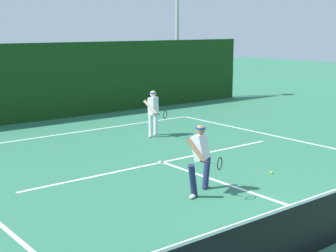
{
  "coord_description": "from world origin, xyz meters",
  "views": [
    {
      "loc": [
        -8.43,
        -4.67,
        3.8
      ],
      "look_at": [
        0.32,
        6.38,
        1.0
      ],
      "focal_mm": 53.19,
      "sensor_mm": 36.0,
      "label": 1
    }
  ],
  "objects": [
    {
      "name": "court_line_centre",
      "position": [
        0.0,
        3.2,
        0.0
      ],
      "size": [
        0.1,
        6.4,
        0.01
      ],
      "primitive_type": "cube",
      "color": "white",
      "rests_on": "ground_plane"
    },
    {
      "name": "tennis_ball",
      "position": [
        -2.27,
        1.38,
        0.03
      ],
      "size": [
        0.07,
        0.07,
        0.07
      ],
      "primitive_type": "sphere",
      "color": "#D1E033",
      "rests_on": "ground_plane"
    },
    {
      "name": "player_far",
      "position": [
        1.89,
        9.19,
        0.9
      ],
      "size": [
        0.69,
        0.94,
        1.63
      ],
      "rotation": [
        0.0,
        0.0,
        3.63
      ],
      "color": "silver",
      "rests_on": "ground_plane"
    },
    {
      "name": "light_pole",
      "position": [
        8.62,
        16.08,
        4.69
      ],
      "size": [
        0.55,
        0.44,
        7.68
      ],
      "color": "#9EA39E",
      "rests_on": "ground_plane"
    },
    {
      "name": "back_fence_windscreen",
      "position": [
        0.0,
        14.52,
        1.59
      ],
      "size": [
        22.51,
        0.12,
        3.19
      ],
      "primitive_type": "cube",
      "color": "#133913",
      "rests_on": "ground_plane"
    },
    {
      "name": "court_line_service",
      "position": [
        0.0,
        6.24,
        0.0
      ],
      "size": [
        8.65,
        0.1,
        0.01
      ],
      "primitive_type": "cube",
      "color": "white",
      "rests_on": "ground_plane"
    },
    {
      "name": "tennis_ball_extra",
      "position": [
        1.57,
        3.55,
        0.03
      ],
      "size": [
        0.07,
        0.07,
        0.07
      ],
      "primitive_type": "sphere",
      "color": "#D1E033",
      "rests_on": "ground_plane"
    },
    {
      "name": "player_near",
      "position": [
        -0.97,
        3.55,
        0.89
      ],
      "size": [
        1.08,
        1.02,
        1.63
      ],
      "rotation": [
        0.0,
        0.0,
        3.57
      ],
      "color": "#1E234C",
      "rests_on": "ground_plane"
    },
    {
      "name": "court_line_baseline_far",
      "position": [
        0.0,
        11.51,
        0.0
      ],
      "size": [
        10.62,
        0.1,
        0.01
      ],
      "primitive_type": "cube",
      "color": "white",
      "rests_on": "ground_plane"
    }
  ]
}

